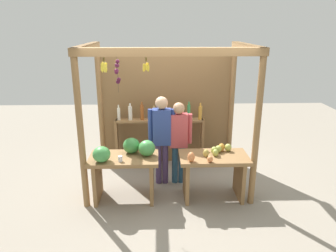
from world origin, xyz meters
TOP-DOWN VIEW (x-y plane):
  - ground_plane at (0.00, 0.00)m, footprint 12.00×12.00m
  - market_stall at (-0.01, 0.40)m, footprint 2.80×1.82m
  - fruit_counter_left at (-0.71, -0.64)m, footprint 1.12×0.69m
  - fruit_counter_right at (0.73, -0.64)m, footprint 1.12×0.64m
  - bottle_shelf_unit at (-0.14, 0.64)m, footprint 1.79×0.22m
  - vendor_man at (-0.11, -0.11)m, footprint 0.48×0.22m
  - vendor_woman at (0.19, -0.10)m, footprint 0.48×0.21m

SIDE VIEW (x-z plane):
  - ground_plane at x=0.00m, z-range 0.00..0.00m
  - fruit_counter_right at x=0.73m, z-range 0.10..1.02m
  - fruit_counter_left at x=-0.71m, z-range 0.16..1.18m
  - bottle_shelf_unit at x=-0.14m, z-range 0.13..1.49m
  - vendor_woman at x=0.19m, z-range 0.14..1.67m
  - vendor_man at x=-0.11m, z-range 0.16..1.80m
  - market_stall at x=-0.01m, z-range 0.19..2.69m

